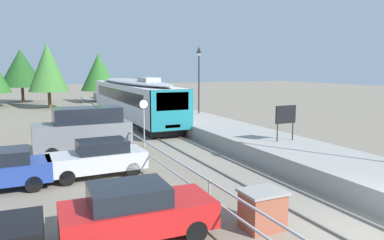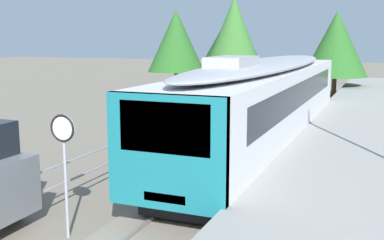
% 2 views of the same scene
% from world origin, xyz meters
% --- Properties ---
extents(ground_plane, '(160.00, 160.00, 0.00)m').
position_xyz_m(ground_plane, '(-3.00, 22.00, 0.00)').
color(ground_plane, slate).
extents(track_rails, '(3.20, 60.00, 0.14)m').
position_xyz_m(track_rails, '(0.00, 22.00, 0.03)').
color(track_rails, gray).
rests_on(track_rails, ground).
extents(commuter_train, '(2.82, 18.94, 3.74)m').
position_xyz_m(commuter_train, '(0.00, 23.76, 2.14)').
color(commuter_train, silver).
rests_on(commuter_train, track_rails).
extents(station_platform, '(3.90, 60.00, 0.90)m').
position_xyz_m(station_platform, '(3.25, 22.00, 0.45)').
color(station_platform, '#999691').
rests_on(station_platform, ground).
extents(speed_limit_sign, '(0.61, 0.10, 2.81)m').
position_xyz_m(speed_limit_sign, '(-2.07, 13.68, 2.12)').
color(speed_limit_sign, '#9EA0A5').
rests_on(speed_limit_sign, ground).
extents(tree_behind_carpark, '(4.36, 4.36, 7.37)m').
position_xyz_m(tree_behind_carpark, '(-5.87, 38.06, 4.64)').
color(tree_behind_carpark, brown).
rests_on(tree_behind_carpark, ground).
extents(tree_behind_station_far, '(5.58, 5.58, 7.07)m').
position_xyz_m(tree_behind_station_far, '(-8.72, 46.67, 4.59)').
color(tree_behind_station_far, brown).
rests_on(tree_behind_station_far, ground).
extents(tree_distant_left, '(4.79, 4.79, 6.51)m').
position_xyz_m(tree_distant_left, '(0.66, 42.84, 4.05)').
color(tree_distant_left, brown).
rests_on(tree_distant_left, ground).
extents(tree_distant_centre, '(4.80, 4.80, 6.82)m').
position_xyz_m(tree_distant_centre, '(-12.19, 42.09, 4.26)').
color(tree_distant_centre, brown).
rests_on(tree_distant_centre, ground).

